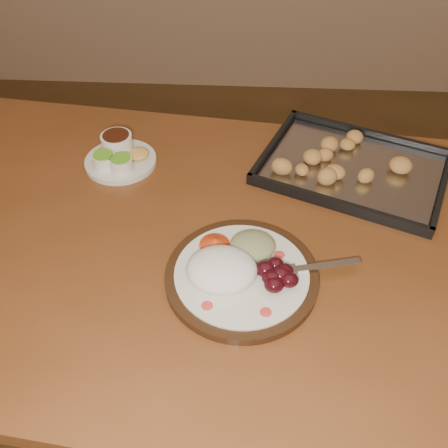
{
  "coord_description": "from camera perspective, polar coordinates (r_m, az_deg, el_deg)",
  "views": [
    {
      "loc": [
        -0.23,
        -0.7,
        1.49
      ],
      "look_at": [
        -0.27,
        0.03,
        0.77
      ],
      "focal_mm": 40.0,
      "sensor_mm": 36.0,
      "label": 1
    }
  ],
  "objects": [
    {
      "name": "ground",
      "position": [
        1.66,
        9.75,
        -20.52
      ],
      "size": [
        4.0,
        4.0,
        0.0
      ],
      "primitive_type": "plane",
      "color": "#54371D",
      "rests_on": "ground"
    },
    {
      "name": "dining_table",
      "position": [
        1.1,
        -0.78,
        -5.27
      ],
      "size": [
        1.59,
        1.06,
        0.75
      ],
      "rotation": [
        0.0,
        0.0,
        -0.11
      ],
      "color": "brown",
      "rests_on": "ground"
    },
    {
      "name": "dinner_plate",
      "position": [
        0.94,
        1.73,
        -5.36
      ],
      "size": [
        0.37,
        0.29,
        0.07
      ],
      "rotation": [
        0.0,
        0.0,
        0.08
      ],
      "color": "black",
      "rests_on": "dining_table"
    },
    {
      "name": "condiment_saucer",
      "position": [
        1.24,
        -11.93,
        7.68
      ],
      "size": [
        0.17,
        0.17,
        0.06
      ],
      "rotation": [
        0.0,
        0.0,
        0.05
      ],
      "color": "silver",
      "rests_on": "dining_table"
    },
    {
      "name": "baking_tray",
      "position": [
        1.23,
        14.47,
        6.38
      ],
      "size": [
        0.5,
        0.44,
        0.04
      ],
      "rotation": [
        0.0,
        0.0,
        -0.39
      ],
      "color": "black",
      "rests_on": "dining_table"
    }
  ]
}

